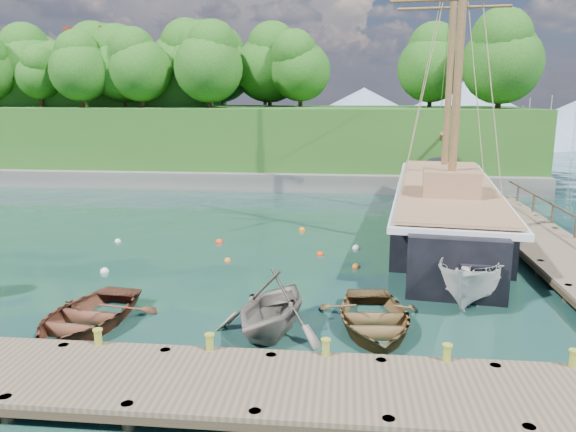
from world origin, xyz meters
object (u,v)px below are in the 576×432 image
object	(u,v)px
rowboat_0	(85,327)
rowboat_1	(271,333)
rowboat_2	(373,329)
schooner	(445,212)
cabin_boat_white	(473,299)

from	to	relation	value
rowboat_0	rowboat_1	bearing A→B (deg)	9.37
rowboat_2	schooner	distance (m)	13.61
rowboat_1	rowboat_2	distance (m)	3.15
rowboat_1	cabin_boat_white	xyz separation A→B (m)	(6.72, 3.62, 0.00)
rowboat_2	cabin_boat_white	xyz separation A→B (m)	(3.64, 2.98, 0.00)
cabin_boat_white	rowboat_2	bearing A→B (deg)	-117.26
rowboat_0	rowboat_1	distance (m)	5.81
rowboat_0	rowboat_1	xyz separation A→B (m)	(5.81, 0.15, 0.00)
schooner	rowboat_0	bearing A→B (deg)	-126.66
rowboat_1	cabin_boat_white	size ratio (longest dim) A/B	0.75
rowboat_0	rowboat_2	bearing A→B (deg)	12.99
cabin_boat_white	rowboat_1	bearing A→B (deg)	-128.24
rowboat_2	schooner	world-z (taller)	schooner
rowboat_1	rowboat_2	bearing A→B (deg)	27.41
rowboat_0	schooner	xyz separation A→B (m)	(13.14, 13.67, 1.11)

